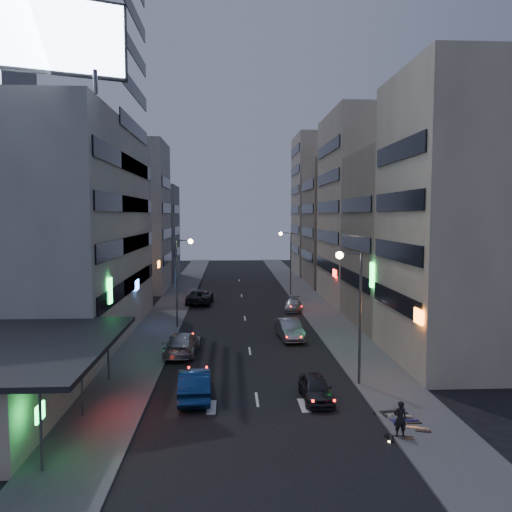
{
  "coord_description": "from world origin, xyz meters",
  "views": [
    {
      "loc": [
        -1.49,
        -23.04,
        10.28
      ],
      "look_at": [
        0.84,
        20.86,
        6.67
      ],
      "focal_mm": 35.0,
      "sensor_mm": 36.0,
      "label": 1
    }
  ],
  "objects": [
    {
      "name": "ground",
      "position": [
        0.0,
        0.0,
        0.0
      ],
      "size": [
        180.0,
        180.0,
        0.0
      ],
      "primitive_type": "plane",
      "color": "black",
      "rests_on": "ground"
    },
    {
      "name": "sidewalk_left",
      "position": [
        -8.0,
        30.0,
        0.06
      ],
      "size": [
        4.0,
        120.0,
        0.12
      ],
      "primitive_type": "cube",
      "color": "#4C4C4F",
      "rests_on": "ground"
    },
    {
      "name": "sidewalk_right",
      "position": [
        8.0,
        30.0,
        0.06
      ],
      "size": [
        4.0,
        120.0,
        0.12
      ],
      "primitive_type": "cube",
      "color": "#4C4C4F",
      "rests_on": "ground"
    },
    {
      "name": "white_building",
      "position": [
        -17.0,
        20.0,
        9.0
      ],
      "size": [
        14.0,
        24.0,
        18.0
      ],
      "primitive_type": "cube",
      "color": "#B5B5B0",
      "rests_on": "ground"
    },
    {
      "name": "shophouse_near",
      "position": [
        15.0,
        10.5,
        10.0
      ],
      "size": [
        10.0,
        11.0,
        20.0
      ],
      "primitive_type": "cube",
      "color": "beige",
      "rests_on": "ground"
    },
    {
      "name": "shophouse_mid",
      "position": [
        15.5,
        22.0,
        8.0
      ],
      "size": [
        11.0,
        12.0,
        16.0
      ],
      "primitive_type": "cube",
      "color": "gray",
      "rests_on": "ground"
    },
    {
      "name": "shophouse_far",
      "position": [
        15.0,
        35.0,
        11.0
      ],
      "size": [
        10.0,
        14.0,
        22.0
      ],
      "primitive_type": "cube",
      "color": "beige",
      "rests_on": "ground"
    },
    {
      "name": "far_left_a",
      "position": [
        -15.5,
        45.0,
        10.0
      ],
      "size": [
        11.0,
        10.0,
        20.0
      ],
      "primitive_type": "cube",
      "color": "#B5B5B0",
      "rests_on": "ground"
    },
    {
      "name": "far_left_b",
      "position": [
        -16.0,
        58.0,
        7.5
      ],
      "size": [
        12.0,
        10.0,
        15.0
      ],
      "primitive_type": "cube",
      "color": "gray",
      "rests_on": "ground"
    },
    {
      "name": "far_right_a",
      "position": [
        15.5,
        50.0,
        9.0
      ],
      "size": [
        11.0,
        12.0,
        18.0
      ],
      "primitive_type": "cube",
      "color": "gray",
      "rests_on": "ground"
    },
    {
      "name": "far_right_b",
      "position": [
        16.0,
        64.0,
        12.0
      ],
      "size": [
        12.0,
        12.0,
        24.0
      ],
      "primitive_type": "cube",
      "color": "beige",
      "rests_on": "ground"
    },
    {
      "name": "billboard",
      "position": [
        -12.99,
        9.97,
        21.66
      ],
      "size": [
        9.52,
        3.75,
        6.2
      ],
      "rotation": [
        0.0,
        0.0,
        0.35
      ],
      "color": "#595B60",
      "rests_on": "white_building"
    },
    {
      "name": "street_lamp_right_near",
      "position": [
        5.9,
        6.0,
        5.36
      ],
      "size": [
        1.6,
        0.44,
        8.02
      ],
      "color": "#595B60",
      "rests_on": "sidewalk_right"
    },
    {
      "name": "street_lamp_left",
      "position": [
        -5.9,
        22.0,
        5.36
      ],
      "size": [
        1.6,
        0.44,
        8.02
      ],
      "color": "#595B60",
      "rests_on": "sidewalk_left"
    },
    {
      "name": "street_lamp_right_far",
      "position": [
        5.9,
        40.0,
        5.36
      ],
      "size": [
        1.6,
        0.44,
        8.02
      ],
      "color": "#595B60",
      "rests_on": "sidewalk_right"
    },
    {
      "name": "parked_car_right_near",
      "position": [
        3.27,
        3.78,
        0.67
      ],
      "size": [
        1.64,
        3.96,
        1.34
      ],
      "primitive_type": "imported",
      "rotation": [
        0.0,
        0.0,
        0.01
      ],
      "color": "#2A2B30",
      "rests_on": "ground"
    },
    {
      "name": "parked_car_right_mid",
      "position": [
        3.46,
        17.55,
        0.81
      ],
      "size": [
        2.15,
        5.04,
        1.62
      ],
      "primitive_type": "imported",
      "rotation": [
        0.0,
        0.0,
        0.09
      ],
      "color": "gray",
      "rests_on": "ground"
    },
    {
      "name": "parked_car_left",
      "position": [
        -4.97,
        34.76,
        0.83
      ],
      "size": [
        3.11,
        6.1,
        1.65
      ],
      "primitive_type": "imported",
      "rotation": [
        0.0,
        0.0,
        3.08
      ],
      "color": "#2A2A2F",
      "rests_on": "ground"
    },
    {
      "name": "parked_car_right_far",
      "position": [
        5.36,
        29.82,
        0.64
      ],
      "size": [
        2.36,
        4.58,
        1.27
      ],
      "primitive_type": "imported",
      "rotation": [
        0.0,
        0.0,
        -0.14
      ],
      "color": "#969A9E",
      "rests_on": "ground"
    },
    {
      "name": "road_car_blue",
      "position": [
        -3.5,
        4.49,
        0.82
      ],
      "size": [
        2.04,
        5.1,
        1.65
      ],
      "primitive_type": "imported",
      "rotation": [
        0.0,
        0.0,
        3.2
      ],
      "color": "navy",
      "rests_on": "ground"
    },
    {
      "name": "road_car_silver",
      "position": [
        -5.0,
        13.44,
        0.8
      ],
      "size": [
        2.65,
        5.66,
        1.6
      ],
      "primitive_type": "imported",
      "rotation": [
        0.0,
        0.0,
        3.07
      ],
      "color": "#A2A3AA",
      "rests_on": "ground"
    },
    {
      "name": "person",
      "position": [
        6.3,
        -1.23,
        0.95
      ],
      "size": [
        0.61,
        0.4,
        1.67
      ],
      "primitive_type": "imported",
      "rotation": [
        0.0,
        0.0,
        3.15
      ],
      "color": "black",
      "rests_on": "sidewalk_right"
    },
    {
      "name": "scooter_black_a",
      "position": [
        6.93,
        -1.26,
        0.61
      ],
      "size": [
        0.87,
        1.69,
        0.98
      ],
      "primitive_type": null,
      "rotation": [
        0.0,
        0.0,
        1.35
      ],
      "color": "black",
      "rests_on": "sidewalk_right"
    },
    {
      "name": "scooter_silver_a",
      "position": [
        8.03,
        -0.5,
        0.72
      ],
      "size": [
        1.25,
        2.08,
        1.21
      ],
      "primitive_type": null,
      "rotation": [
        0.0,
        0.0,
        1.25
      ],
      "color": "#B2B4BA",
      "rests_on": "sidewalk_right"
    },
    {
      "name": "scooter_blue",
      "position": [
        7.85,
        0.58,
        0.74
      ],
      "size": [
        0.73,
        2.04,
        1.23
      ],
      "primitive_type": null,
      "rotation": [
        0.0,
        0.0,
        1.54
      ],
      "color": "navy",
      "rests_on": "sidewalk_right"
    },
    {
      "name": "scooter_black_b",
      "position": [
        7.55,
        1.85,
        0.73
      ],
      "size": [
        0.89,
        2.05,
        1.21
      ],
      "primitive_type": null,
      "rotation": [
        0.0,
        0.0,
        1.69
      ],
      "color": "black",
      "rests_on": "sidewalk_right"
    },
    {
      "name": "scooter_silver_b",
      "position": [
        7.75,
        1.09,
        0.66
      ],
      "size": [
        0.94,
        1.87,
        1.09
      ],
      "primitive_type": null,
      "rotation": [
        0.0,
        0.0,
        1.37
      ],
      "color": "#B9BBC1",
      "rests_on": "sidewalk_right"
    }
  ]
}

